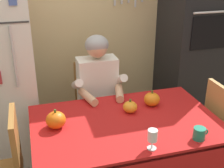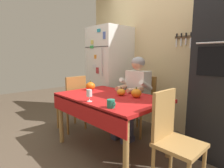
# 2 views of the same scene
# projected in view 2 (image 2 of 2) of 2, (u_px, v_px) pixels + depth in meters

# --- Properties ---
(ground_plane) EXTENTS (10.00, 10.00, 0.00)m
(ground_plane) POSITION_uv_depth(u_px,v_px,m) (105.00, 151.00, 2.42)
(ground_plane) COLOR brown
(ground_plane) RESTS_ON ground
(back_wall_assembly) EXTENTS (3.70, 0.13, 2.60)m
(back_wall_assembly) POSITION_uv_depth(u_px,v_px,m) (166.00, 53.00, 3.09)
(back_wall_assembly) COLOR #D1B784
(back_wall_assembly) RESTS_ON ground
(refrigerator) EXTENTS (0.68, 0.71, 1.80)m
(refrigerator) POSITION_uv_depth(u_px,v_px,m) (110.00, 74.00, 3.61)
(refrigerator) COLOR white
(refrigerator) RESTS_ON ground
(dining_table) EXTENTS (1.40, 0.90, 0.74)m
(dining_table) POSITION_uv_depth(u_px,v_px,m) (109.00, 102.00, 2.37)
(dining_table) COLOR tan
(dining_table) RESTS_ON ground
(chair_behind_person) EXTENTS (0.40, 0.40, 0.93)m
(chair_behind_person) POSITION_uv_depth(u_px,v_px,m) (142.00, 102.00, 2.97)
(chair_behind_person) COLOR #9E6B33
(chair_behind_person) RESTS_ON ground
(seated_person) EXTENTS (0.47, 0.55, 1.25)m
(seated_person) POSITION_uv_depth(u_px,v_px,m) (135.00, 90.00, 2.81)
(seated_person) COLOR #38384C
(seated_person) RESTS_ON ground
(chair_left_side) EXTENTS (0.40, 0.40, 0.93)m
(chair_left_side) POSITION_uv_depth(u_px,v_px,m) (73.00, 101.00, 3.05)
(chair_left_side) COLOR #9E6B33
(chair_left_side) RESTS_ON ground
(chair_right_side) EXTENTS (0.40, 0.40, 0.93)m
(chair_right_side) POSITION_uv_depth(u_px,v_px,m) (172.00, 134.00, 1.75)
(chair_right_side) COLOR tan
(chair_right_side) RESTS_ON ground
(coffee_mug) EXTENTS (0.11, 0.08, 0.09)m
(coffee_mug) POSITION_uv_depth(u_px,v_px,m) (111.00, 104.00, 1.83)
(coffee_mug) COLOR #237F66
(coffee_mug) RESTS_ON dining_table
(wine_glass) EXTENTS (0.06, 0.06, 0.14)m
(wine_glass) POSITION_uv_depth(u_px,v_px,m) (89.00, 94.00, 2.07)
(wine_glass) COLOR white
(wine_glass) RESTS_ON dining_table
(pumpkin_large) EXTENTS (0.11, 0.11, 0.11)m
(pumpkin_large) POSITION_uv_depth(u_px,v_px,m) (121.00, 92.00, 2.39)
(pumpkin_large) COLOR orange
(pumpkin_large) RESTS_ON dining_table
(pumpkin_medium) EXTENTS (0.14, 0.14, 0.15)m
(pumpkin_medium) POSITION_uv_depth(u_px,v_px,m) (90.00, 86.00, 2.77)
(pumpkin_medium) COLOR orange
(pumpkin_medium) RESTS_ON dining_table
(pumpkin_small) EXTENTS (0.13, 0.13, 0.13)m
(pumpkin_small) POSITION_uv_depth(u_px,v_px,m) (136.00, 93.00, 2.28)
(pumpkin_small) COLOR orange
(pumpkin_small) RESTS_ON dining_table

